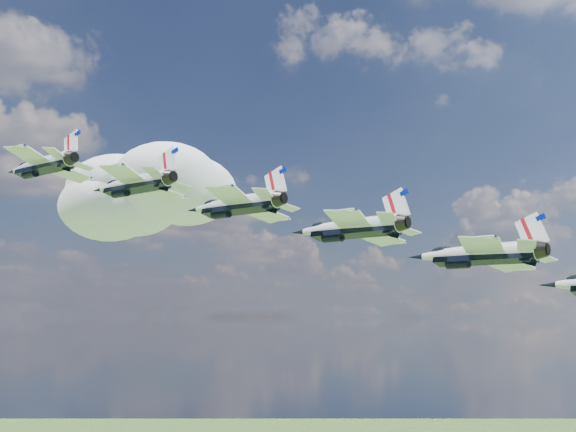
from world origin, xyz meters
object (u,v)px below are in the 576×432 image
jet_0 (39,165)px  jet_1 (131,184)px  jet_4 (473,254)px  jet_2 (233,205)px  jet_3 (346,228)px

jet_0 → jet_1: bearing=-68.6°
jet_4 → jet_2: bearing=111.4°
jet_1 → jet_4: bearing=-68.6°
jet_0 → jet_4: jet_0 is taller
jet_3 → jet_4: size_ratio=1.00×
jet_2 → jet_3: (7.65, -8.51, -2.73)m
jet_1 → jet_4: (22.94, -25.54, -8.20)m
jet_2 → jet_4: (15.29, -17.02, -5.46)m
jet_2 → jet_4: size_ratio=1.00×
jet_2 → jet_3: size_ratio=1.00×
jet_0 → jet_4: bearing=-68.6°
jet_4 → jet_3: bearing=111.4°
jet_0 → jet_3: (22.94, -25.54, -8.20)m
jet_0 → jet_3: bearing=-68.6°
jet_2 → jet_1: bearing=111.4°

